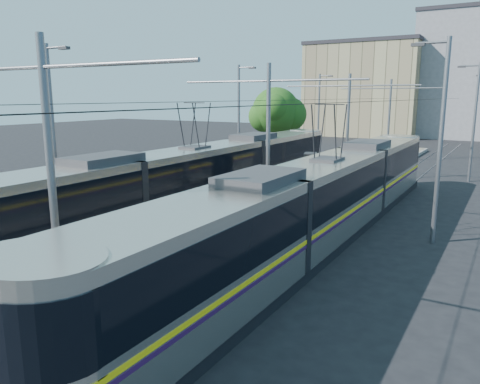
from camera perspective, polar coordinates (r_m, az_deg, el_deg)
The scene contains 13 objects.
ground at distance 16.35m, azimuth -9.74°, elevation -9.40°, with size 160.00×160.00×0.00m, color black.
platform at distance 30.80m, azimuth 11.00°, elevation 0.80°, with size 4.00×50.00×0.30m, color gray.
tactile_strip_left at distance 31.27m, azimuth 8.50°, elevation 1.34°, with size 0.70×50.00×0.01m, color gray.
tactile_strip_right at distance 30.33m, azimuth 13.59°, elevation 0.82°, with size 0.70×50.00×0.01m, color gray.
rails at distance 30.82m, azimuth 10.99°, elevation 0.55°, with size 8.71×70.00×0.03m.
track_arrow at distance 17.07m, azimuth -25.90°, elevation -9.51°, with size 1.20×5.00×0.01m, color silver.
tram_left at distance 23.47m, azimuth -5.45°, elevation 1.48°, with size 2.43×30.11×5.50m.
tram_right at distance 19.26m, azimuth 10.45°, elevation -0.44°, with size 2.43×28.58×5.50m.
catenary at distance 27.63m, azimuth 9.34°, elevation 8.78°, with size 9.20×70.00×7.00m.
street_lamps at distance 34.11m, azimuth 13.54°, elevation 8.55°, with size 15.18×38.22×8.00m.
shelter at distance 25.93m, azimuth 8.50°, elevation 2.13°, with size 1.00×1.28×2.48m.
tree at distance 41.12m, azimuth 4.84°, elevation 9.67°, with size 4.53×4.18×6.58m.
building_left at distance 74.32m, azimuth 15.15°, elevation 11.99°, with size 16.32×12.24×13.59m.
Camera 1 is at (9.96, -11.58, 5.82)m, focal length 35.00 mm.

